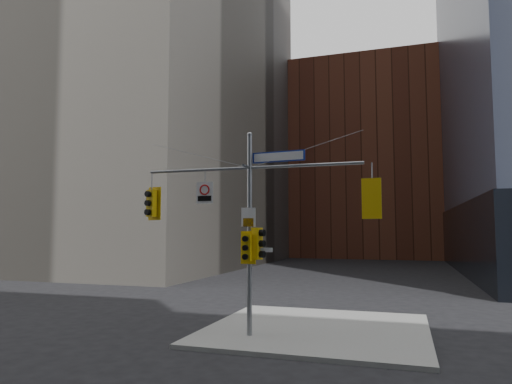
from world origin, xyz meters
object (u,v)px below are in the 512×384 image
Objects in this scene: traffic_light_west_arm at (152,203)px; regulatory_sign_arm at (205,192)px; traffic_light_east_arm at (372,199)px; street_sign_blade at (278,157)px; traffic_light_pole_side at (258,244)px; traffic_light_pole_front at (247,248)px; signal_assembly at (249,212)px.

regulatory_sign_arm is (2.23, -0.03, 0.38)m from traffic_light_west_arm.
street_sign_blade is (-3.18, 0.00, 1.55)m from traffic_light_east_arm.
street_sign_blade reaches higher than traffic_light_pole_side.
traffic_light_pole_front is at bearing 9.60° from traffic_light_east_arm.
traffic_light_pole_side is at bearing -0.63° from signal_assembly.
traffic_light_pole_side reaches higher than traffic_light_pole_front.
signal_assembly is 4.12× the size of street_sign_blade.
regulatory_sign_arm is (-1.73, 0.25, 2.00)m from traffic_light_pole_front.
street_sign_blade is at bearing 0.19° from signal_assembly.
signal_assembly is 7.19× the size of traffic_light_pole_side.
street_sign_blade is 2.45× the size of regulatory_sign_arm.
traffic_light_east_arm is at bearing -76.79° from traffic_light_pole_side.
traffic_light_pole_side is (-3.92, -0.00, -1.49)m from traffic_light_east_arm.
signal_assembly is 6.07× the size of traffic_light_east_arm.
signal_assembly is 4.26m from traffic_light_east_arm.
traffic_light_pole_side is 1.40× the size of regulatory_sign_arm.
traffic_light_pole_side is at bearing 6.04° from traffic_light_east_arm.
traffic_light_pole_side is (4.29, -0.02, -1.49)m from traffic_light_west_arm.
traffic_light_east_arm is 1.18× the size of traffic_light_pole_side.
traffic_light_east_arm is 5.99m from regulatory_sign_arm.
traffic_light_pole_side is at bearing -174.22° from street_sign_blade.
traffic_light_west_arm is 4.29m from traffic_light_pole_front.
regulatory_sign_arm is (-2.06, -0.02, 1.86)m from traffic_light_pole_side.
signal_assembly reaches higher than traffic_light_pole_side.
traffic_light_west_arm is 1.15× the size of traffic_light_pole_side.
traffic_light_east_arm is at bearing 3.20° from traffic_light_pole_front.
traffic_light_pole_front is at bearing 9.25° from traffic_light_west_arm.
traffic_light_pole_side is 3.13m from street_sign_blade.
traffic_light_pole_side is 0.57× the size of street_sign_blade.
regulatory_sign_arm is at bearing 12.44° from traffic_light_west_arm.
traffic_light_west_arm reaches higher than traffic_light_pole_front.
signal_assembly is 2.21m from street_sign_blade.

